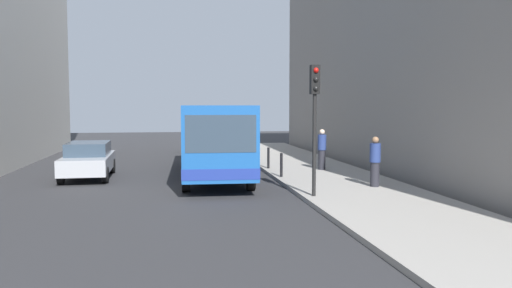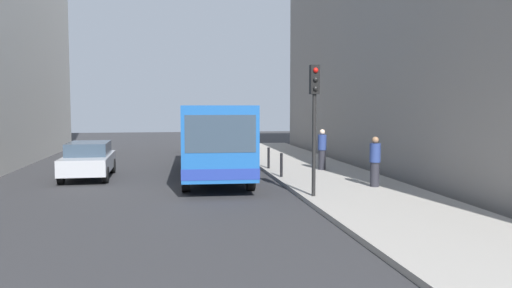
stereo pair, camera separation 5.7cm
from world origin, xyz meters
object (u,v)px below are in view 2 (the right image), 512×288
Objects in this scene: bollard_near at (281,165)px; pedestrian_near_signal at (375,162)px; car_beside_bus at (89,159)px; bollard_farthest at (250,148)px; bus at (214,135)px; bollard_mid at (269,158)px; bollard_far at (259,152)px; traffic_light at (314,105)px; pedestrian_mid_sidewalk at (322,149)px; car_behind_bus at (202,141)px.

pedestrian_near_signal reaches higher than bollard_near.
car_beside_bus reaches higher than bollard_farthest.
bus is 2.92m from bollard_mid.
bollard_far is at bearing -122.67° from bus.
bollard_far is 0.54× the size of pedestrian_near_signal.
pedestrian_near_signal is at bearing -64.45° from bollard_mid.
bollard_mid is at bearing -175.29° from car_beside_bus.
bus is 5.24m from car_beside_bus.
car_beside_bus is 10.31m from traffic_light.
car_beside_bus is 1.08× the size of traffic_light.
bollard_far and bollard_farthest have the same top height.
bollard_near is at bearing 91.30° from traffic_light.
bollard_mid is (7.71, 0.83, -0.16)m from car_beside_bus.
pedestrian_near_signal is at bearing -76.37° from bollard_farthest.
pedestrian_near_signal is (2.73, -5.70, 0.41)m from bollard_mid.
car_beside_bus is at bearing 1.46° from bus.
pedestrian_near_signal is at bearing 92.36° from pedestrian_mid_sidewalk.
bollard_far is at bearing -90.00° from bollard_farthest.
traffic_light reaches higher than pedestrian_mid_sidewalk.
bollard_near is at bearing 96.91° from car_behind_bus.
traffic_light is 10.23m from bollard_far.
bollard_mid is 0.53× the size of pedestrian_mid_sidewalk.
traffic_light reaches higher than bus.
traffic_light is 6.97m from pedestrian_mid_sidewalk.
pedestrian_near_signal is (2.73, -8.47, 0.41)m from bollard_far.
pedestrian_near_signal reaches higher than car_behind_bus.
bollard_far is at bearing 90.00° from bollard_mid.
bollard_near is 0.54× the size of pedestrian_near_signal.
car_beside_bus is 10.01m from bollard_farthest.
car_behind_bus is 4.76× the size of bollard_near.
traffic_light is at bearing 94.39° from car_behind_bus.
bus is at bearing 177.83° from car_beside_bus.
bollard_mid is 1.00× the size of bollard_farthest.
car_behind_bus is (5.27, 10.52, 0.00)m from car_beside_bus.
pedestrian_mid_sidewalk is at bearing -58.00° from bollard_far.
bollard_farthest is at bearing -141.88° from car_beside_bus.
bollard_mid is 5.54m from bollard_farthest.
bus reaches higher than bollard_far.
bollard_farthest is (2.44, -4.15, -0.16)m from car_behind_bus.
pedestrian_mid_sidewalk is (2.26, 1.93, 0.43)m from bollard_near.
bollard_farthest is (0.00, 5.54, 0.00)m from bollard_mid.
car_behind_bus reaches higher than bollard_farthest.
pedestrian_near_signal is at bearing 29.29° from traffic_light.
bollard_far is at bearing 165.32° from pedestrian_near_signal.
bollard_mid and bollard_far have the same top height.
bollard_mid is at bearing -23.56° from pedestrian_mid_sidewalk.
car_behind_bus is at bearing 101.10° from bollard_near.
pedestrian_near_signal is at bearing -47.08° from bollard_near.
pedestrian_near_signal is (2.63, 1.47, -1.97)m from traffic_light.
traffic_light is 12.94m from bollard_farthest.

